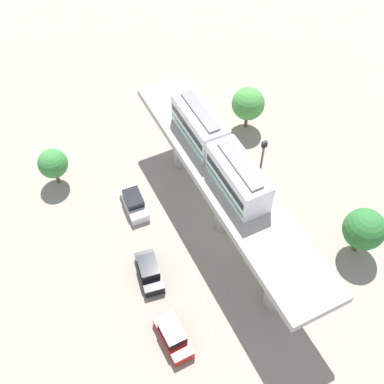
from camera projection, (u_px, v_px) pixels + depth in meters
ground_plane at (223, 224)px, 47.98m from camera, size 120.00×120.00×0.00m
viaduct at (226, 189)px, 43.60m from camera, size 5.20×28.00×7.37m
train at (218, 149)px, 42.00m from camera, size 2.64×13.55×3.24m
parked_car_black at (149, 271)px, 43.94m from camera, size 2.46×4.44×1.76m
parked_car_white at (134, 203)px, 48.67m from camera, size 2.09×4.32×1.76m
parked_car_red at (173, 336)px, 40.23m from camera, size 1.89×4.24×1.76m
tree_near_viaduct at (53, 164)px, 49.09m from camera, size 3.00×3.00×4.35m
tree_mid_lot at (248, 104)px, 53.71m from camera, size 3.63×3.63×5.24m
tree_far_corner at (364, 229)px, 43.49m from camera, size 3.80×3.80×5.36m
signal_post at (259, 176)px, 44.59m from camera, size 0.44×0.28×9.97m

